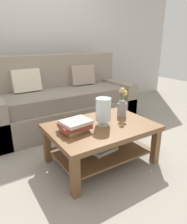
{
  "coord_description": "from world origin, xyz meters",
  "views": [
    {
      "loc": [
        -1.14,
        -2.03,
        1.27
      ],
      "look_at": [
        -0.01,
        -0.27,
        0.54
      ],
      "focal_mm": 32.97,
      "sensor_mm": 36.0,
      "label": 1
    }
  ],
  "objects": [
    {
      "name": "glass_hurricane_vase",
      "position": [
        0.01,
        -0.43,
        0.6
      ],
      "size": [
        0.16,
        0.16,
        0.29
      ],
      "color": "silver",
      "rests_on": "coffee_table"
    },
    {
      "name": "ground_plane",
      "position": [
        0.0,
        0.0,
        0.0
      ],
      "size": [
        10.0,
        10.0,
        0.0
      ],
      "primitive_type": "plane",
      "color": "gray"
    },
    {
      "name": "flower_pitcher",
      "position": [
        0.35,
        -0.32,
        0.57
      ],
      "size": [
        0.11,
        0.11,
        0.34
      ],
      "color": "gray",
      "rests_on": "coffee_table"
    },
    {
      "name": "couch",
      "position": [
        0.12,
        0.82,
        0.36
      ],
      "size": [
        2.18,
        0.9,
        1.06
      ],
      "color": "gray",
      "rests_on": "ground"
    },
    {
      "name": "book_stack_main",
      "position": [
        -0.31,
        -0.4,
        0.49
      ],
      "size": [
        0.31,
        0.26,
        0.11
      ],
      "color": "tan",
      "rests_on": "coffee_table"
    },
    {
      "name": "back_wall",
      "position": [
        0.0,
        1.65,
        1.35
      ],
      "size": [
        6.4,
        0.12,
        2.7
      ],
      "primitive_type": "cube",
      "color": "#BCB7B2",
      "rests_on": "ground"
    },
    {
      "name": "coffee_table",
      "position": [
        -0.01,
        -0.42,
        0.31
      ],
      "size": [
        1.08,
        0.76,
        0.44
      ],
      "color": "brown",
      "rests_on": "ground"
    }
  ]
}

